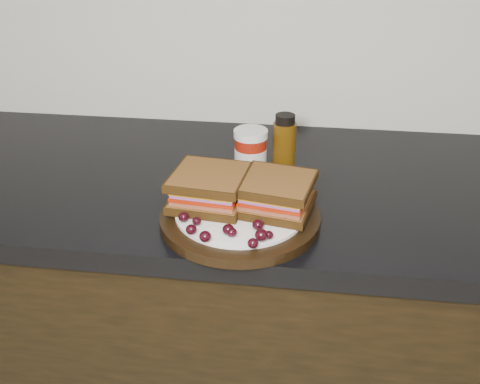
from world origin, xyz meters
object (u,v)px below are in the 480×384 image
object	(u,v)px
plate	(240,218)
condiment_jar	(251,153)
oil_bottle	(284,145)
sandwich_left	(210,188)

from	to	relation	value
plate	condiment_jar	world-z (taller)	condiment_jar
condiment_jar	oil_bottle	size ratio (longest dim) A/B	0.77
plate	oil_bottle	bearing A→B (deg)	72.35
sandwich_left	oil_bottle	size ratio (longest dim) A/B	0.98
sandwich_left	condiment_jar	size ratio (longest dim) A/B	1.27
plate	oil_bottle	world-z (taller)	oil_bottle
plate	oil_bottle	xyz separation A→B (m)	(0.06, 0.20, 0.06)
condiment_jar	sandwich_left	bearing A→B (deg)	-108.20
plate	oil_bottle	distance (m)	0.22
sandwich_left	condiment_jar	bearing A→B (deg)	77.86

